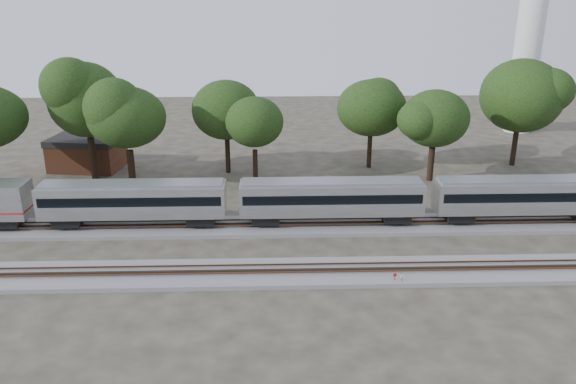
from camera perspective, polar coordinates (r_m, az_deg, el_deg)
The scene contains 15 objects.
ground at distance 51.77m, azimuth 1.26°, elevation -6.31°, with size 160.00×160.00×0.00m, color #383328.
track_far at distance 57.12m, azimuth 0.94°, elevation -3.46°, with size 160.00×5.00×0.73m.
track_near at distance 48.12m, azimuth 1.51°, elevation -8.20°, with size 160.00×5.00×0.73m.
train at distance 56.22m, azimuth 4.57°, elevation -0.49°, with size 94.74×3.27×4.82m.
switch_stand_red at distance 47.32m, azimuth 10.79°, elevation -8.50°, with size 0.32×0.07×1.02m.
switch_stand_white at distance 47.23m, azimuth 11.50°, elevation -8.63°, with size 0.32×0.06×0.99m.
switch_lever at distance 47.52m, azimuth 11.51°, elevation -9.11°, with size 0.50×0.30×0.30m, color #512D19.
brick_building at distance 80.12m, azimuth -19.73°, elevation 3.79°, with size 9.86×7.59×4.34m.
tree_1 at distance 72.83m, azimuth -19.84°, elevation 8.79°, with size 10.44×10.44×14.72m.
tree_2 at distance 68.98m, azimuth -16.09°, elevation 7.29°, with size 8.84×8.84×12.47m.
tree_3 at distance 72.66m, azimuth -6.31°, elevation 8.27°, with size 8.48×8.48×11.96m.
tree_4 at distance 68.92m, azimuth -3.43°, elevation 7.10°, with size 7.75×7.75×10.93m.
tree_5 at distance 75.31m, azimuth 8.49°, elevation 8.43°, with size 8.28×8.28×11.67m.
tree_6 at distance 71.49m, azimuth 14.70°, elevation 7.22°, with size 8.08×8.08×11.39m.
tree_7 at distance 81.33m, azimuth 22.64°, elevation 9.01°, with size 9.73×9.73×13.72m.
Camera 1 is at (-2.59, -46.34, 22.93)m, focal length 35.00 mm.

